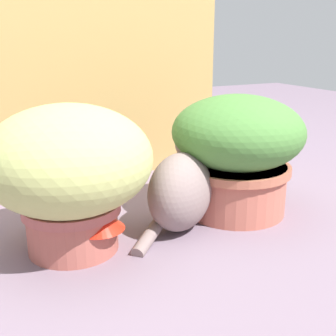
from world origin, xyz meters
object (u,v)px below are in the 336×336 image
Objects in this scene: grass_planter at (69,169)px; cat at (182,186)px; leafy_planter at (237,150)px; mushroom_ornament_red at (99,221)px.

cat is (0.32, 0.00, -0.09)m from grass_planter.
grass_planter is 1.18× the size of cat.
grass_planter is at bearing -177.03° from leafy_planter.
mushroom_ornament_red is (0.05, -0.07, -0.12)m from grass_planter.
leafy_planter is at bearing 2.97° from grass_planter.
leafy_planter reaches higher than mushroom_ornament_red.
mushroom_ornament_red is at bearing -168.90° from leafy_planter.
leafy_planter is at bearing 11.10° from mushroom_ornament_red.
grass_planter is 1.05× the size of leafy_planter.
mushroom_ornament_red is at bearing -52.31° from grass_planter.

